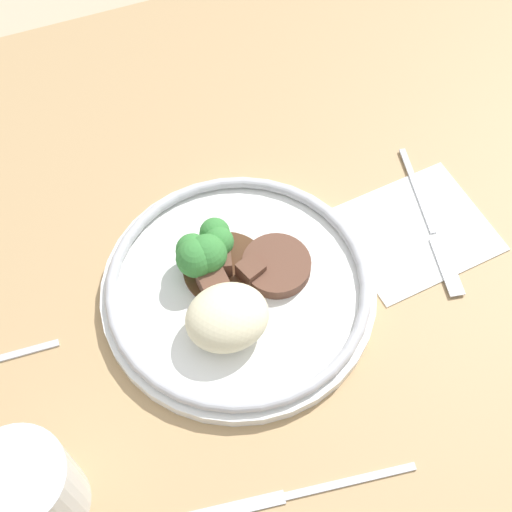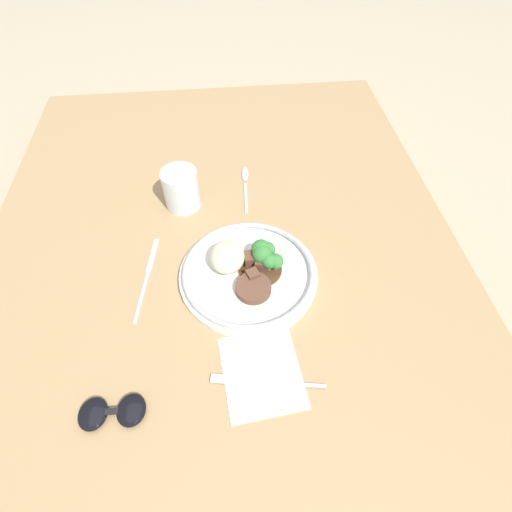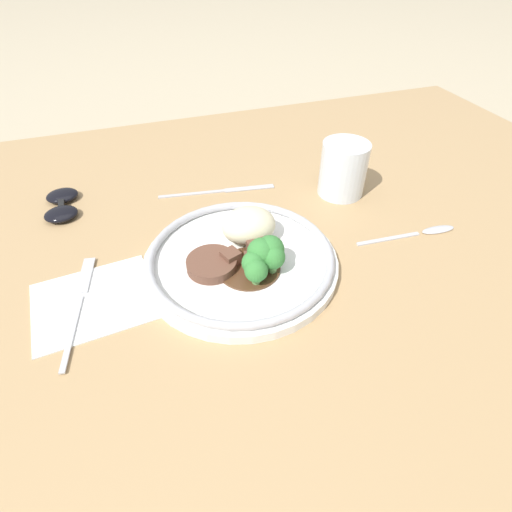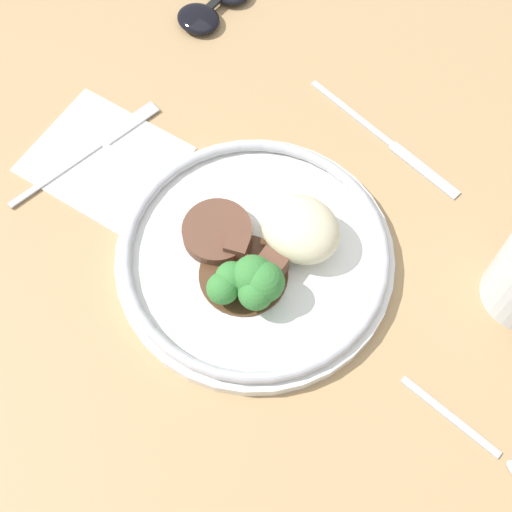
# 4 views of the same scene
# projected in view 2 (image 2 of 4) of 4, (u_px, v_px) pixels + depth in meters

# --- Properties ---
(ground_plane) EXTENTS (8.00, 8.00, 0.00)m
(ground_plane) POSITION_uv_depth(u_px,v_px,m) (226.00, 299.00, 0.84)
(ground_plane) COLOR tan
(dining_table) EXTENTS (1.60, 1.04, 0.05)m
(dining_table) POSITION_uv_depth(u_px,v_px,m) (226.00, 292.00, 0.82)
(dining_table) COLOR tan
(dining_table) RESTS_ON ground
(napkin) EXTENTS (0.17, 0.15, 0.00)m
(napkin) POSITION_uv_depth(u_px,v_px,m) (262.00, 372.00, 0.69)
(napkin) COLOR white
(napkin) RESTS_ON dining_table
(plate) EXTENTS (0.28, 0.28, 0.07)m
(plate) POSITION_uv_depth(u_px,v_px,m) (248.00, 270.00, 0.81)
(plate) COLOR white
(plate) RESTS_ON dining_table
(juice_glass) EXTENTS (0.08, 0.08, 0.10)m
(juice_glass) POSITION_uv_depth(u_px,v_px,m) (181.00, 191.00, 0.92)
(juice_glass) COLOR orange
(juice_glass) RESTS_ON dining_table
(fork) EXTENTS (0.05, 0.19, 0.00)m
(fork) POSITION_uv_depth(u_px,v_px,m) (257.00, 381.00, 0.68)
(fork) COLOR #B7B7BC
(fork) RESTS_ON napkin
(knife) EXTENTS (0.21, 0.04, 0.00)m
(knife) POSITION_uv_depth(u_px,v_px,m) (148.00, 275.00, 0.82)
(knife) COLOR #B7B7BC
(knife) RESTS_ON dining_table
(spoon) EXTENTS (0.17, 0.02, 0.01)m
(spoon) POSITION_uv_depth(u_px,v_px,m) (245.00, 179.00, 1.01)
(spoon) COLOR #B7B7BC
(spoon) RESTS_ON dining_table
(sunglasses) EXTENTS (0.05, 0.11, 0.02)m
(sunglasses) POSITION_uv_depth(u_px,v_px,m) (112.00, 412.00, 0.64)
(sunglasses) COLOR black
(sunglasses) RESTS_ON dining_table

